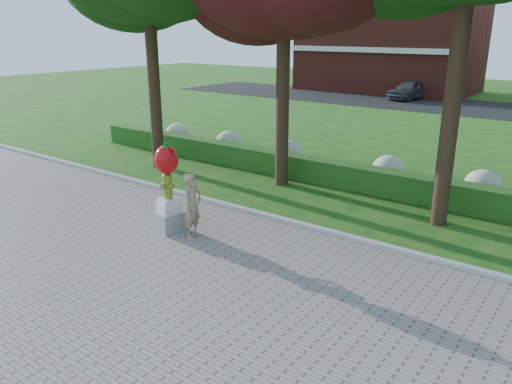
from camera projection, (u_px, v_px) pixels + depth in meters
ground at (207, 261)px, 11.44m from camera, size 100.00×100.00×0.00m
walkway at (48, 344)px, 8.39m from camera, size 40.00×14.00×0.04m
curb at (281, 220)px, 13.70m from camera, size 40.00×0.18×0.15m
lawn_hedge at (348, 176)px, 16.65m from camera, size 24.00×0.70×0.80m
hydrangea_row at (377, 168)px, 17.04m from camera, size 20.10×1.10×0.99m
street at (494, 110)px, 32.75m from camera, size 50.00×8.00×0.02m
building_left at (389, 48)px, 41.92m from camera, size 14.00×8.00×7.00m
hydrant_sculpture at (168, 185)px, 12.68m from camera, size 0.76×0.76×2.33m
woman at (192, 206)px, 12.41m from camera, size 0.50×0.67×1.68m
parked_car at (410, 89)px, 37.27m from camera, size 2.43×4.49×1.45m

